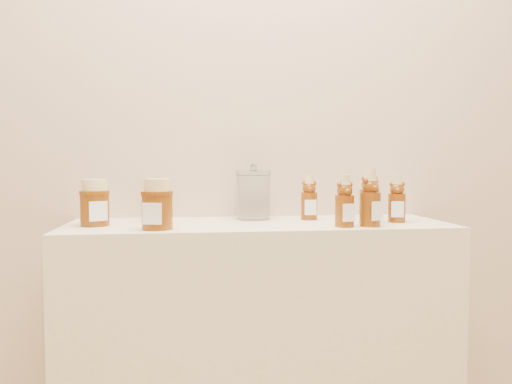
{
  "coord_description": "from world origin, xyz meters",
  "views": [
    {
      "loc": [
        -0.21,
        -0.01,
        1.09
      ],
      "look_at": [
        -0.01,
        1.52,
        1.0
      ],
      "focal_mm": 35.0,
      "sensor_mm": 36.0,
      "label": 1
    }
  ],
  "objects": [
    {
      "name": "wall_back",
      "position": [
        0.0,
        1.75,
        1.35
      ],
      "size": [
        3.5,
        0.02,
        2.7
      ],
      "primitive_type": "cube",
      "color": "tan",
      "rests_on": "ground"
    },
    {
      "name": "display_table",
      "position": [
        0.0,
        1.55,
        0.45
      ],
      "size": [
        1.2,
        0.4,
        0.9
      ],
      "primitive_type": "cube",
      "color": "beige",
      "rests_on": "ground"
    },
    {
      "name": "bear_bottle_back_left",
      "position": [
        0.18,
        1.62,
        0.99
      ],
      "size": [
        0.06,
        0.06,
        0.17
      ],
      "primitive_type": null,
      "rotation": [
        0.0,
        0.0,
        -0.07
      ],
      "color": "#592607",
      "rests_on": "display_table"
    },
    {
      "name": "bear_bottle_back_mid",
      "position": [
        0.35,
        1.5,
        1.0
      ],
      "size": [
        0.08,
        0.08,
        0.2
      ],
      "primitive_type": null,
      "rotation": [
        0.0,
        0.0,
        0.26
      ],
      "color": "#592607",
      "rests_on": "display_table"
    },
    {
      "name": "bear_bottle_back_right",
      "position": [
        0.44,
        1.51,
        0.99
      ],
      "size": [
        0.07,
        0.07,
        0.17
      ],
      "primitive_type": null,
      "rotation": [
        0.0,
        0.0,
        -0.32
      ],
      "color": "#592607",
      "rests_on": "display_table"
    },
    {
      "name": "bear_bottle_front_left",
      "position": [
        0.24,
        1.42,
        0.99
      ],
      "size": [
        0.07,
        0.07,
        0.18
      ],
      "primitive_type": null,
      "rotation": [
        0.0,
        0.0,
        0.16
      ],
      "color": "#592607",
      "rests_on": "display_table"
    },
    {
      "name": "bear_bottle_front_right",
      "position": [
        0.32,
        1.42,
        1.0
      ],
      "size": [
        0.08,
        0.08,
        0.19
      ],
      "primitive_type": null,
      "rotation": [
        0.0,
        0.0,
        0.37
      ],
      "color": "#592607",
      "rests_on": "display_table"
    },
    {
      "name": "honey_jar_left",
      "position": [
        -0.5,
        1.54,
        0.97
      ],
      "size": [
        0.12,
        0.12,
        0.14
      ],
      "primitive_type": null,
      "rotation": [
        0.0,
        0.0,
        0.42
      ],
      "color": "#592607",
      "rests_on": "display_table"
    },
    {
      "name": "honey_jar_back",
      "position": [
        -0.33,
        1.65,
        0.96
      ],
      "size": [
        0.08,
        0.08,
        0.12
      ],
      "primitive_type": null,
      "rotation": [
        0.0,
        0.0,
        -0.05
      ],
      "color": "#592607",
      "rests_on": "display_table"
    },
    {
      "name": "honey_jar_front",
      "position": [
        -0.31,
        1.44,
        0.97
      ],
      "size": [
        0.11,
        0.11,
        0.14
      ],
      "primitive_type": null,
      "rotation": [
        0.0,
        0.0,
        -0.25
      ],
      "color": "#592607",
      "rests_on": "display_table"
    },
    {
      "name": "glass_canister",
      "position": [
        -0.0,
        1.65,
        0.99
      ],
      "size": [
        0.12,
        0.12,
        0.18
      ],
      "primitive_type": null,
      "rotation": [
        0.0,
        0.0,
        -0.03
      ],
      "color": "white",
      "rests_on": "display_table"
    }
  ]
}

